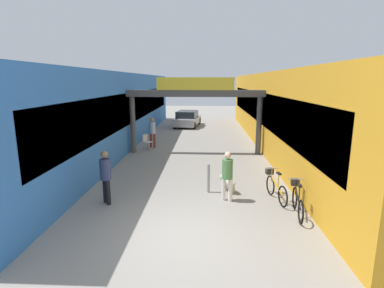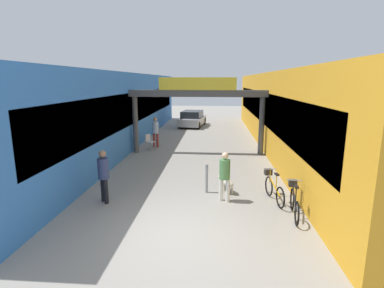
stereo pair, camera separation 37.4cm
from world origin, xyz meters
name	(u,v)px [view 2 (the right image)]	position (x,y,z in m)	size (l,w,h in m)	color
ground_plane	(177,234)	(0.00, 0.00, 0.00)	(80.00, 80.00, 0.00)	gray
storefront_left	(117,109)	(-5.09, 11.00, 2.14)	(3.00, 26.00, 4.27)	blue
storefront_right	(286,110)	(5.09, 11.00, 2.14)	(3.00, 26.00, 4.27)	gold
arcade_sign_gateway	(198,100)	(0.00, 8.73, 2.83)	(7.40, 0.47, 4.01)	#4C4C4F
pedestrian_with_dog	(225,174)	(1.26, 2.27, 0.93)	(0.45, 0.45, 1.63)	silver
pedestrian_companion	(103,173)	(-2.57, 1.88, 0.98)	(0.48, 0.48, 1.72)	black
pedestrian_carrying_crate	(155,130)	(-2.54, 10.12, 1.02)	(0.44, 0.44, 1.76)	#99332D
dog_on_leash	(225,182)	(1.32, 3.10, 0.37)	(0.66, 0.80, 0.58)	beige
bicycle_black_nearest	(294,201)	(3.24, 1.38, 0.44)	(0.46, 1.68, 0.98)	black
bicycle_orange_second	(273,187)	(2.85, 2.49, 0.44)	(0.47, 1.67, 0.98)	black
bollard_post_metal	(207,178)	(0.67, 3.00, 0.53)	(0.10, 0.10, 1.04)	gray
cafe_chair_aluminium_nearer	(149,140)	(-2.76, 9.37, 0.54)	(0.53, 0.53, 0.89)	gray
parked_car_silver	(192,119)	(-1.02, 18.51, 0.64)	(2.23, 4.19, 1.33)	#99999E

